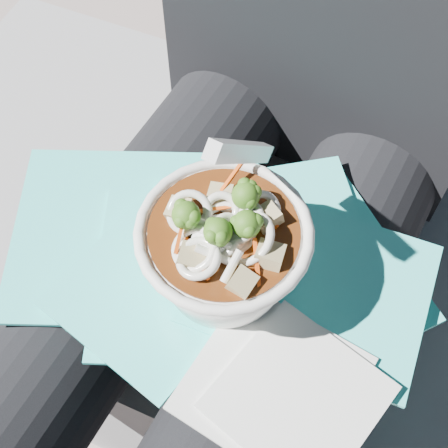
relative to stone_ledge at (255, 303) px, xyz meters
The scene contains 7 objects.
ground 0.26m from the stone_ledge, 90.00° to the right, with size 20.00×20.00×0.00m, color slate.
stone_ledge is the anchor object (origin of this frame).
lap 0.32m from the stone_ledge, 90.00° to the right, with size 0.33×0.48×0.14m.
person_body 0.32m from the stone_ledge, 90.00° to the right, with size 0.34×0.94×0.97m.
plastic_bag 0.39m from the stone_ledge, 82.12° to the right, with size 0.42×0.30×0.02m.
napkins 0.45m from the stone_ledge, 61.27° to the right, with size 0.15×0.13×0.01m.
udon_bowl 0.45m from the stone_ledge, 79.38° to the right, with size 0.17×0.17×0.18m.
Camera 1 is at (0.14, -0.21, 1.07)m, focal length 50.00 mm.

